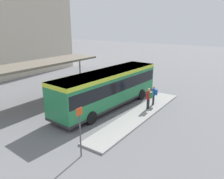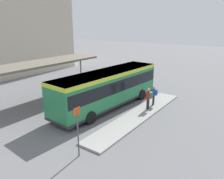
{
  "view_description": "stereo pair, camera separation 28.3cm",
  "coord_description": "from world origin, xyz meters",
  "px_view_note": "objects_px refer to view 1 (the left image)",
  "views": [
    {
      "loc": [
        -14.29,
        -10.29,
        6.87
      ],
      "look_at": [
        0.55,
        0.0,
        1.39
      ],
      "focal_mm": 35.0,
      "sensor_mm": 36.0,
      "label": 1
    },
    {
      "loc": [
        -14.13,
        -10.52,
        6.87
      ],
      "look_at": [
        0.55,
        0.0,
        1.39
      ],
      "focal_mm": 35.0,
      "sensor_mm": 36.0,
      "label": 2
    }
  ],
  "objects_px": {
    "city_bus": "(108,86)",
    "bicycle_blue": "(138,77)",
    "platform_sign": "(80,130)",
    "pedestrian_waiting": "(149,97)",
    "potted_planter_near_shelter": "(79,94)",
    "pedestrian_companion": "(154,94)",
    "bicycle_green": "(132,77)"
  },
  "relations": [
    {
      "from": "bicycle_blue",
      "to": "pedestrian_waiting",
      "type": "bearing_deg",
      "value": -63.22
    },
    {
      "from": "pedestrian_waiting",
      "to": "pedestrian_companion",
      "type": "height_order",
      "value": "pedestrian_waiting"
    },
    {
      "from": "city_bus",
      "to": "platform_sign",
      "type": "relative_size",
      "value": 3.98
    },
    {
      "from": "bicycle_green",
      "to": "bicycle_blue",
      "type": "bearing_deg",
      "value": -147.11
    },
    {
      "from": "pedestrian_companion",
      "to": "bicycle_blue",
      "type": "xyz_separation_m",
      "value": [
        7.42,
        5.49,
        -0.69
      ]
    },
    {
      "from": "bicycle_green",
      "to": "pedestrian_waiting",
      "type": "bearing_deg",
      "value": 136.2
    },
    {
      "from": "pedestrian_waiting",
      "to": "bicycle_blue",
      "type": "bearing_deg",
      "value": -60.14
    },
    {
      "from": "city_bus",
      "to": "bicycle_green",
      "type": "bearing_deg",
      "value": 21.78
    },
    {
      "from": "potted_planter_near_shelter",
      "to": "platform_sign",
      "type": "relative_size",
      "value": 0.42
    },
    {
      "from": "pedestrian_waiting",
      "to": "potted_planter_near_shelter",
      "type": "distance_m",
      "value": 6.44
    },
    {
      "from": "city_bus",
      "to": "platform_sign",
      "type": "distance_m",
      "value": 7.52
    },
    {
      "from": "city_bus",
      "to": "bicycle_green",
      "type": "height_order",
      "value": "city_bus"
    },
    {
      "from": "bicycle_blue",
      "to": "pedestrian_companion",
      "type": "bearing_deg",
      "value": -59.62
    },
    {
      "from": "pedestrian_waiting",
      "to": "city_bus",
      "type": "bearing_deg",
      "value": 17.96
    },
    {
      "from": "pedestrian_waiting",
      "to": "pedestrian_companion",
      "type": "bearing_deg",
      "value": -90.65
    },
    {
      "from": "bicycle_blue",
      "to": "bicycle_green",
      "type": "xyz_separation_m",
      "value": [
        -0.33,
        0.75,
        -0.02
      ]
    },
    {
      "from": "city_bus",
      "to": "bicycle_green",
      "type": "relative_size",
      "value": 6.81
    },
    {
      "from": "potted_planter_near_shelter",
      "to": "pedestrian_companion",
      "type": "bearing_deg",
      "value": -66.45
    },
    {
      "from": "pedestrian_companion",
      "to": "bicycle_green",
      "type": "relative_size",
      "value": 1.01
    },
    {
      "from": "bicycle_blue",
      "to": "potted_planter_near_shelter",
      "type": "height_order",
      "value": "potted_planter_near_shelter"
    },
    {
      "from": "pedestrian_companion",
      "to": "platform_sign",
      "type": "height_order",
      "value": "platform_sign"
    },
    {
      "from": "city_bus",
      "to": "potted_planter_near_shelter",
      "type": "height_order",
      "value": "city_bus"
    },
    {
      "from": "pedestrian_waiting",
      "to": "platform_sign",
      "type": "bearing_deg",
      "value": 86.36
    },
    {
      "from": "city_bus",
      "to": "bicycle_blue",
      "type": "distance_m",
      "value": 10.16
    },
    {
      "from": "bicycle_green",
      "to": "platform_sign",
      "type": "distance_m",
      "value": 17.47
    },
    {
      "from": "bicycle_blue",
      "to": "bicycle_green",
      "type": "relative_size",
      "value": 1.07
    },
    {
      "from": "bicycle_green",
      "to": "platform_sign",
      "type": "height_order",
      "value": "platform_sign"
    },
    {
      "from": "city_bus",
      "to": "bicycle_blue",
      "type": "bearing_deg",
      "value": 17.13
    },
    {
      "from": "bicycle_blue",
      "to": "potted_planter_near_shelter",
      "type": "bearing_deg",
      "value": -100.05
    },
    {
      "from": "city_bus",
      "to": "platform_sign",
      "type": "xyz_separation_m",
      "value": [
        -6.84,
        -3.1,
        -0.25
      ]
    },
    {
      "from": "platform_sign",
      "to": "bicycle_blue",
      "type": "bearing_deg",
      "value": 18.14
    },
    {
      "from": "pedestrian_waiting",
      "to": "platform_sign",
      "type": "xyz_separation_m",
      "value": [
        -8.07,
        0.09,
        0.43
      ]
    }
  ]
}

